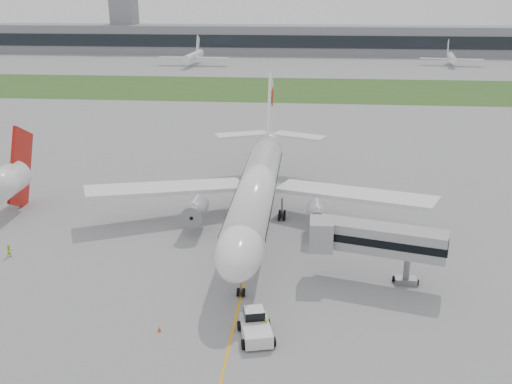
# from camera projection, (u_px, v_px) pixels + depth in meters

# --- Properties ---
(ground) EXTENTS (600.00, 600.00, 0.00)m
(ground) POSITION_uv_depth(u_px,v_px,m) (255.00, 238.00, 74.27)
(ground) COLOR #959598
(ground) RESTS_ON ground
(apron_markings) EXTENTS (70.00, 70.00, 0.04)m
(apron_markings) POSITION_uv_depth(u_px,v_px,m) (251.00, 255.00, 69.58)
(apron_markings) COLOR orange
(apron_markings) RESTS_ON ground
(grass_strip) EXTENTS (600.00, 50.00, 0.02)m
(grass_strip) POSITION_uv_depth(u_px,v_px,m) (290.00, 89.00, 186.90)
(grass_strip) COLOR #325821
(grass_strip) RESTS_ON ground
(terminal_building) EXTENTS (320.00, 22.30, 14.00)m
(terminal_building) POSITION_uv_depth(u_px,v_px,m) (298.00, 40.00, 287.69)
(terminal_building) COLOR gray
(terminal_building) RESTS_ON ground
(control_tower) EXTENTS (12.00, 12.00, 56.00)m
(control_tower) POSITION_uv_depth(u_px,v_px,m) (127.00, 52.00, 299.98)
(control_tower) COLOR gray
(control_tower) RESTS_ON ground
(airliner) EXTENTS (48.13, 53.95, 17.88)m
(airliner) POSITION_uv_depth(u_px,v_px,m) (258.00, 185.00, 76.96)
(airliner) COLOR white
(airliner) RESTS_ON ground
(pushback_tug) EXTENTS (3.96, 5.05, 2.34)m
(pushback_tug) POSITION_uv_depth(u_px,v_px,m) (255.00, 326.00, 52.91)
(pushback_tug) COLOR silver
(pushback_tug) RESTS_ON ground
(jet_bridge) EXTENTS (14.85, 6.52, 6.79)m
(jet_bridge) POSITION_uv_depth(u_px,v_px,m) (372.00, 239.00, 61.81)
(jet_bridge) COLOR gray
(jet_bridge) RESTS_ON ground
(safety_cone_left) EXTENTS (0.40, 0.40, 0.54)m
(safety_cone_left) POSITION_uv_depth(u_px,v_px,m) (159.00, 329.00, 53.86)
(safety_cone_left) COLOR #FF4F0D
(safety_cone_left) RESTS_ON ground
(safety_cone_right) EXTENTS (0.42, 0.42, 0.58)m
(safety_cone_right) POSITION_uv_depth(u_px,v_px,m) (250.00, 308.00, 57.28)
(safety_cone_right) COLOR #FF4F0D
(safety_cone_right) RESTS_ON ground
(ground_crew_near) EXTENTS (0.75, 0.60, 1.79)m
(ground_crew_near) POSITION_uv_depth(u_px,v_px,m) (266.00, 327.00, 53.09)
(ground_crew_near) COLOR #B2EE27
(ground_crew_near) RESTS_ON ground
(ground_crew_far) EXTENTS (0.91, 0.98, 1.60)m
(ground_crew_far) POSITION_uv_depth(u_px,v_px,m) (10.00, 251.00, 68.76)
(ground_crew_far) COLOR #C7FF2A
(ground_crew_far) RESTS_ON ground
(neighbor_aircraft) EXTENTS (4.73, 15.59, 12.74)m
(neighbor_aircraft) POSITION_uv_depth(u_px,v_px,m) (5.00, 182.00, 80.08)
(neighbor_aircraft) COLOR #AF120A
(neighbor_aircraft) RESTS_ON ground
(distant_aircraft_left) EXTENTS (31.25, 27.78, 11.64)m
(distant_aircraft_left) POSITION_uv_depth(u_px,v_px,m) (194.00, 66.00, 245.40)
(distant_aircraft_left) COLOR white
(distant_aircraft_left) RESTS_ON ground
(distant_aircraft_right) EXTENTS (29.26, 26.70, 9.95)m
(distant_aircraft_right) POSITION_uv_depth(u_px,v_px,m) (451.00, 66.00, 244.68)
(distant_aircraft_right) COLOR white
(distant_aircraft_right) RESTS_ON ground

